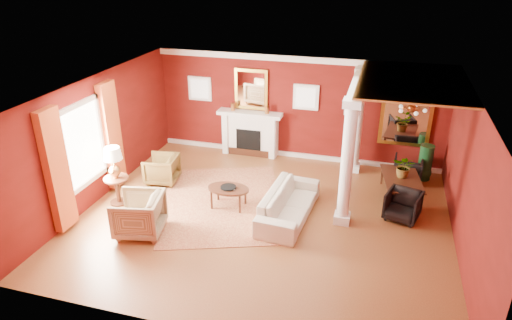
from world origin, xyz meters
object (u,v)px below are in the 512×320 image
(sofa, at_px, (289,199))
(dining_table, at_px, (403,182))
(armchair_leopard, at_px, (162,168))
(armchair_stripe, at_px, (139,213))
(coffee_table, at_px, (228,190))
(side_table, at_px, (114,167))

(sofa, relative_size, dining_table, 1.50)
(armchair_leopard, bearing_deg, armchair_stripe, 7.65)
(armchair_leopard, bearing_deg, dining_table, 90.19)
(sofa, height_order, armchair_stripe, armchair_stripe)
(armchair_stripe, relative_size, coffee_table, 1.00)
(sofa, relative_size, side_table, 1.60)
(side_table, bearing_deg, coffee_table, 12.11)
(armchair_leopard, relative_size, coffee_table, 0.82)
(armchair_stripe, height_order, coffee_table, armchair_stripe)
(armchair_stripe, bearing_deg, armchair_leopard, -176.52)
(coffee_table, bearing_deg, side_table, -167.89)
(armchair_leopard, distance_m, dining_table, 5.94)
(armchair_leopard, relative_size, armchair_stripe, 0.82)
(armchair_stripe, bearing_deg, coffee_table, 125.04)
(armchair_leopard, height_order, side_table, side_table)
(armchair_leopard, distance_m, coffee_table, 2.17)
(armchair_leopard, relative_size, side_table, 0.56)
(sofa, xyz_separation_m, dining_table, (2.41, 1.57, -0.02))
(side_table, xyz_separation_m, dining_table, (6.39, 2.07, -0.52))
(sofa, relative_size, armchair_stripe, 2.35)
(sofa, height_order, side_table, side_table)
(coffee_table, bearing_deg, dining_table, 21.62)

